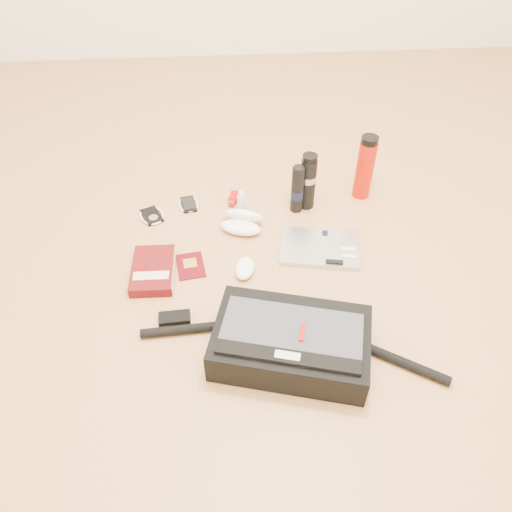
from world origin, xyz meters
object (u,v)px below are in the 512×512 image
object	(u,v)px
book	(154,270)
laptop	(320,248)
thermos_red	(365,168)
messenger_bag	(290,342)
thermos_black	(308,181)

from	to	relation	value
book	laptop	bearing A→B (deg)	8.59
laptop	thermos_red	world-z (taller)	thermos_red
messenger_bag	thermos_black	size ratio (longest dim) A/B	3.82
messenger_bag	thermos_red	bearing A→B (deg)	77.75
laptop	thermos_black	world-z (taller)	thermos_black
messenger_bag	thermos_red	world-z (taller)	thermos_red
laptop	messenger_bag	bearing A→B (deg)	-100.31
messenger_bag	thermos_red	xyz separation A→B (m)	(0.40, 0.79, 0.08)
book	thermos_black	size ratio (longest dim) A/B	0.94
messenger_bag	thermos_black	xyz separation A→B (m)	(0.16, 0.73, 0.06)
thermos_black	thermos_red	bearing A→B (deg)	13.22
laptop	thermos_black	size ratio (longest dim) A/B	1.33
messenger_bag	thermos_black	world-z (taller)	thermos_black
book	thermos_red	world-z (taller)	thermos_red
messenger_bag	thermos_black	bearing A→B (deg)	92.48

